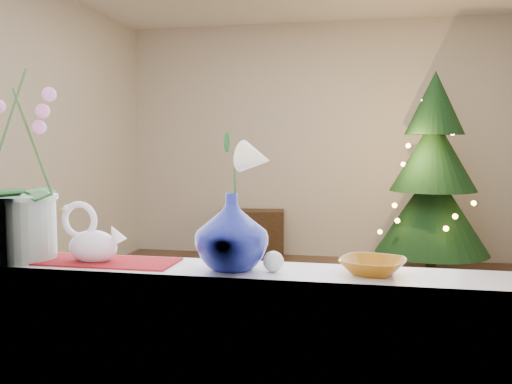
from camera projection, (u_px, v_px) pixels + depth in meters
The scene contains 15 objects.
ground at pixel (287, 320), 4.27m from camera, with size 5.00×5.00×0.00m, color #372116.
wall_back at pixel (320, 141), 6.59m from camera, with size 4.50×0.10×2.70m, color beige.
wall_front at pixel (167, 134), 1.71m from camera, with size 4.50×0.10×2.70m, color beige.
wall_left at pixel (13, 140), 4.60m from camera, with size 0.10×5.00×2.70m, color beige.
windowsill at pixel (182, 272), 1.88m from camera, with size 2.20×0.26×0.04m, color white.
window_frame at pixel (169, 18), 1.71m from camera, with size 2.22×0.06×1.60m, color white, non-canonical shape.
runner at pixel (77, 260), 1.95m from camera, with size 0.70×0.20×0.01m, color maroon.
orchid_pot at pixel (18, 153), 1.95m from camera, with size 0.25×0.25×0.74m, color #EAE9CE, non-canonical shape.
swan at pixel (93, 234), 1.92m from camera, with size 0.23×0.11×0.20m, color white, non-canonical shape.
blue_vase at pixel (232, 226), 1.82m from camera, with size 0.27×0.27×0.28m, color navy.
lily at pixel (231, 148), 1.80m from camera, with size 0.16×0.09×0.21m, color white, non-canonical shape.
paperweight at pixel (273, 261), 1.79m from camera, with size 0.07×0.07×0.07m, color silver.
amber_dish at pixel (373, 267), 1.76m from camera, with size 0.17×0.17×0.04m, color #9B5D0F.
xmas_tree at pixel (433, 175), 5.62m from camera, with size 1.11×1.11×2.03m, color black, non-canonical shape.
side_table at pixel (252, 234), 6.59m from camera, with size 0.74×0.37×0.55m, color black.
Camera 1 is at (0.61, -4.13, 1.32)m, focal length 40.00 mm.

